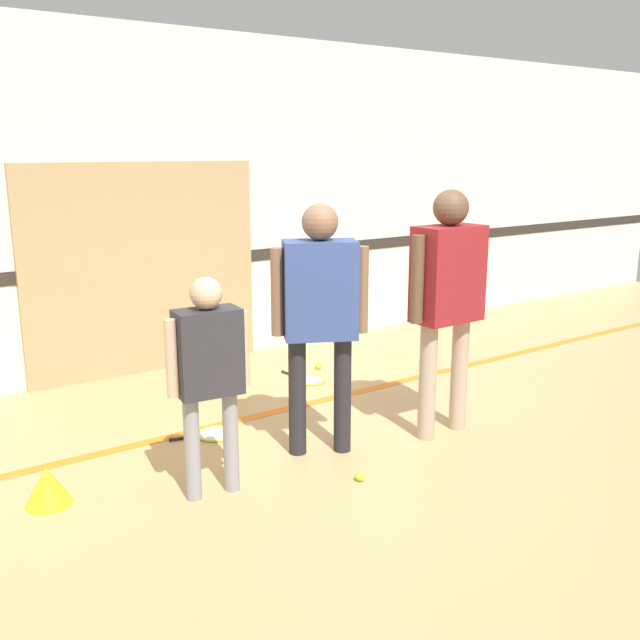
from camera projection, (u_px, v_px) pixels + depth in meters
ground_plane at (340, 457)px, 5.00m from camera, size 16.00×16.00×0.00m
wall_back at (171, 203)px, 6.81m from camera, size 16.00×0.07×3.20m
wall_panel at (144, 269)px, 6.72m from camera, size 2.28×0.05×1.99m
floor_stripe at (267, 414)px, 5.80m from camera, size 14.40×0.10×0.01m
person_instructor at (320, 303)px, 4.83m from camera, size 0.60×0.46×1.75m
person_student_left at (209, 364)px, 4.26m from camera, size 0.52×0.25×1.38m
person_student_right at (447, 287)px, 5.16m from camera, size 0.69×0.29×1.83m
racket_spare_on_floor at (309, 380)px, 6.63m from camera, size 0.34×0.55×0.03m
racket_second_spare at (215, 434)px, 5.37m from camera, size 0.53×0.37×0.03m
tennis_ball_near_instructor at (360, 476)px, 4.62m from camera, size 0.07×0.07×0.07m
tennis_ball_by_spare_racket at (319, 366)px, 6.98m from camera, size 0.07×0.07×0.07m
training_cone at (48, 486)px, 4.30m from camera, size 0.28×0.28×0.24m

